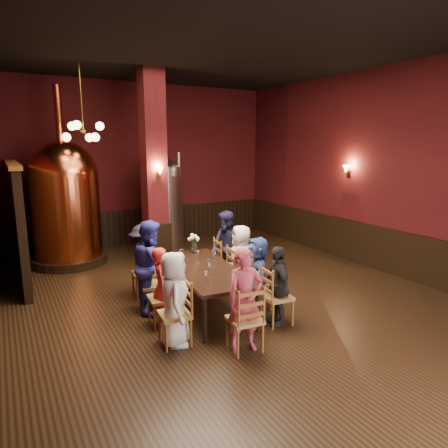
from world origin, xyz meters
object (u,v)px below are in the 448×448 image
steel_vessel (162,202)px  person_0 (174,299)px  copper_kettle (65,202)px  rose_vase (194,240)px  dining_table (205,271)px  person_2 (152,266)px  person_1 (162,287)px

steel_vessel → person_0: bearing=-109.2°
copper_kettle → rose_vase: copper_kettle is taller
person_0 → copper_kettle: 5.07m
person_0 → copper_kettle: size_ratio=0.33×
dining_table → copper_kettle: (-1.64, 4.05, 0.82)m
person_0 → steel_vessel: (1.76, 5.07, 0.62)m
dining_table → rose_vase: 1.06m
person_2 → person_1: bearing=-165.9°
person_0 → rose_vase: person_0 is taller
person_1 → person_2: size_ratio=0.81×
person_1 → person_2: (0.07, 0.66, 0.15)m
person_1 → rose_vase: (1.14, 1.22, 0.36)m
rose_vase → person_2: bearing=-152.3°
rose_vase → person_1: bearing=-133.1°
copper_kettle → dining_table: bearing=-68.0°
copper_kettle → steel_vessel: 2.46m
person_0 → person_2: person_2 is taller
rose_vase → person_0: bearing=-122.7°
person_2 → steel_vessel: 4.12m
dining_table → person_1: person_1 is taller
person_2 → copper_kettle: size_ratio=0.39×
person_2 → copper_kettle: (-0.83, 3.64, 0.71)m
dining_table → person_1: size_ratio=1.94×
dining_table → person_2: person_2 is taller
person_0 → person_1: person_0 is taller
person_1 → copper_kettle: (-0.76, 4.29, 0.87)m
person_1 → dining_table: bearing=-55.3°
copper_kettle → steel_vessel: copper_kettle is taller
person_0 → rose_vase: size_ratio=3.60×
steel_vessel → person_1: bearing=-111.0°
dining_table → steel_vessel: size_ratio=0.95×
person_2 → dining_table: bearing=-97.1°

